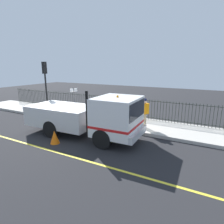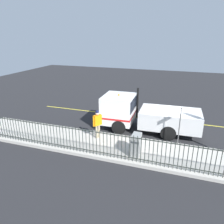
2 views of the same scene
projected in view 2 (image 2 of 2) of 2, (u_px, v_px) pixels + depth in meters
ground_plane at (165, 131)px, 14.93m from camera, size 53.86×53.86×0.00m
sidewalk_slab at (159, 154)px, 11.88m from camera, size 2.98×24.48×0.18m
lane_marking at (168, 120)px, 16.75m from camera, size 0.12×22.04×0.01m
work_truck at (140, 113)px, 14.74m from camera, size 2.57×6.78×2.73m
worker_standing at (97, 121)px, 13.22m from camera, size 0.58×0.47×1.83m
iron_fence at (157, 152)px, 10.47m from camera, size 0.04×20.85×1.45m
utility_cabinet at (136, 145)px, 11.54m from camera, size 0.83×0.46×1.15m
traffic_cone at (160, 119)px, 16.14m from camera, size 0.47×0.47×0.68m
street_sign at (180, 122)px, 12.25m from camera, size 0.45×0.28×2.31m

